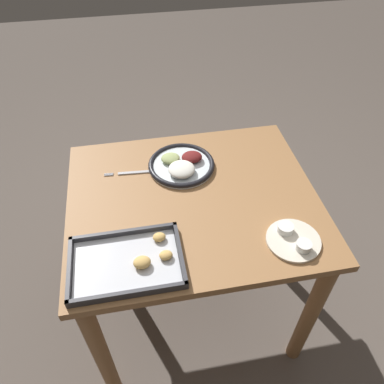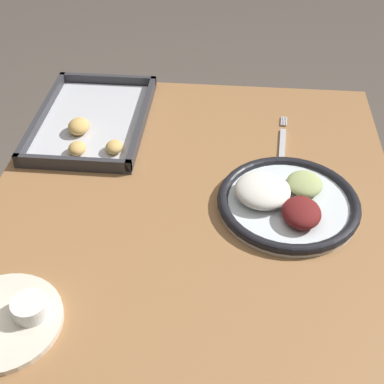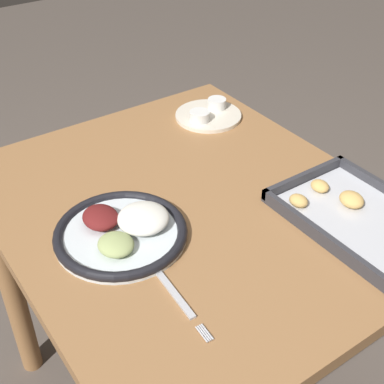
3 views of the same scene
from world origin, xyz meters
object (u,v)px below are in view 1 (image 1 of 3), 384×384
fork (135,172)px  baking_tray (130,262)px  dinner_plate (182,165)px  saucer_plate (293,239)px

fork → baking_tray: 0.42m
dinner_plate → saucer_plate: (-0.30, 0.42, -0.00)m
fork → baking_tray: size_ratio=0.62×
fork → saucer_plate: (-0.48, 0.42, 0.01)m
dinner_plate → saucer_plate: 0.52m
fork → dinner_plate: bearing=-176.2°
dinner_plate → baking_tray: size_ratio=0.75×
fork → baking_tray: baking_tray is taller
saucer_plate → baking_tray: size_ratio=0.51×
dinner_plate → baking_tray: 0.48m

